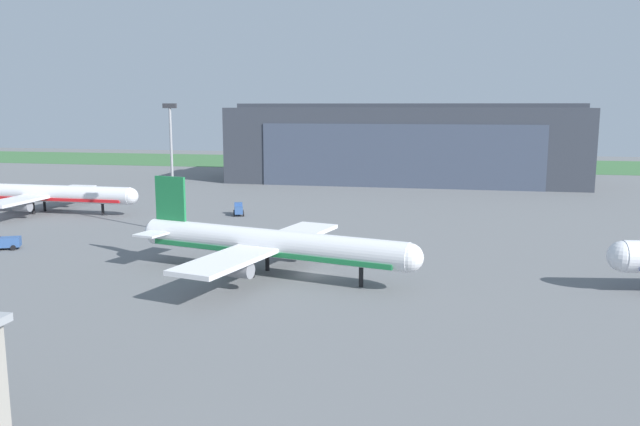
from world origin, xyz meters
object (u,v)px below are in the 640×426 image
at_px(maintenance_hangar, 404,144).
at_px(airliner_far_right, 44,194).
at_px(ops_van, 4,242).
at_px(fuel_bowser, 239,209).
at_px(airliner_near_left, 269,244).
at_px(apron_light_mast, 172,159).

relative_size(maintenance_hangar, airliner_far_right, 2.40).
bearing_deg(ops_van, fuel_bowser, 55.76).
xyz_separation_m(maintenance_hangar, fuel_bowser, (-28.01, -67.06, -9.52)).
bearing_deg(maintenance_hangar, airliner_near_left, -94.72).
bearing_deg(airliner_far_right, apron_light_mast, -21.60).
distance_m(airliner_far_right, airliner_near_left, 70.02).
height_order(airliner_far_right, fuel_bowser, airliner_far_right).
relative_size(ops_van, fuel_bowser, 1.20).
relative_size(airliner_far_right, fuel_bowser, 9.99).
height_order(airliner_near_left, apron_light_mast, apron_light_mast).
xyz_separation_m(maintenance_hangar, airliner_near_left, (-9.13, -110.44, -6.63)).
relative_size(maintenance_hangar, apron_light_mast, 4.46).
xyz_separation_m(ops_van, apron_light_mast, (19.73, 17.98, 11.65)).
bearing_deg(ops_van, apron_light_mast, 42.33).
relative_size(airliner_far_right, apron_light_mast, 1.86).
bearing_deg(airliner_near_left, fuel_bowser, 113.52).
xyz_separation_m(airliner_far_right, fuel_bowser, (39.84, 5.24, -2.71)).
height_order(ops_van, apron_light_mast, apron_light_mast).
bearing_deg(ops_van, airliner_far_right, 115.00).
height_order(airliner_far_right, ops_van, airliner_far_right).
distance_m(maintenance_hangar, apron_light_mast, 92.22).
xyz_separation_m(maintenance_hangar, apron_light_mast, (-33.36, -85.95, 2.00)).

